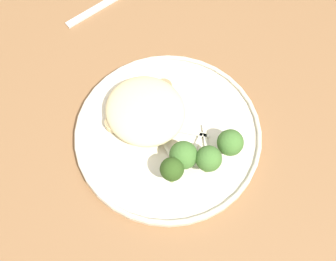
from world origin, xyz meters
TOP-DOWN VIEW (x-y plane):
  - ground at (0.00, 0.00)m, footprint 6.00×6.00m
  - wooden_dining_table at (0.00, 0.00)m, footprint 1.40×1.00m
  - dinner_plate at (-0.02, 0.03)m, footprint 0.29×0.29m
  - noodle_bed at (0.03, 0.04)m, footprint 0.13×0.12m
  - seared_scallop_tilted_round at (0.00, 0.03)m, footprint 0.03×0.03m
  - seared_scallop_front_small at (0.04, 0.02)m, footprint 0.02×0.02m
  - seared_scallop_half_hidden at (0.05, 0.06)m, footprint 0.02×0.02m
  - seared_scallop_right_edge at (0.03, -0.00)m, footprint 0.02×0.02m
  - seared_scallop_large_seared at (0.04, -0.02)m, footprint 0.03×0.03m
  - seared_scallop_on_noodles at (0.06, 0.01)m, footprint 0.03×0.03m
  - seared_scallop_tiny_bay at (0.05, 0.08)m, footprint 0.03×0.03m
  - broccoli_floret_tall_stalk at (-0.10, -0.01)m, footprint 0.04×0.04m
  - broccoli_floret_right_tilted at (-0.10, 0.03)m, footprint 0.04×0.04m
  - broccoli_floret_small_sprig at (-0.07, 0.08)m, footprint 0.03×0.03m
  - broccoli_floret_left_leaning at (-0.07, 0.05)m, footprint 0.04×0.04m
  - onion_sliver_long_sliver at (-0.04, 0.06)m, footprint 0.04×0.02m
  - onion_sliver_short_strip at (-0.04, 0.01)m, footprint 0.05×0.03m
  - onion_sliver_curled_piece at (-0.07, -0.00)m, footprint 0.04×0.04m
  - onion_sliver_pale_crescent at (-0.07, 0.02)m, footprint 0.02×0.05m

SIDE VIEW (x-z plane):
  - ground at x=0.00m, z-range 0.00..0.00m
  - wooden_dining_table at x=0.00m, z-range 0.29..1.03m
  - dinner_plate at x=-0.02m, z-range 0.74..0.76m
  - onion_sliver_long_sliver at x=-0.04m, z-range 0.75..0.76m
  - onion_sliver_short_strip at x=-0.04m, z-range 0.75..0.76m
  - onion_sliver_curled_piece at x=-0.07m, z-range 0.75..0.76m
  - onion_sliver_pale_crescent at x=-0.07m, z-range 0.75..0.76m
  - seared_scallop_large_seared at x=0.04m, z-range 0.75..0.77m
  - seared_scallop_right_edge at x=0.03m, z-range 0.75..0.77m
  - seared_scallop_tilted_round at x=0.00m, z-range 0.75..0.77m
  - seared_scallop_tiny_bay at x=0.05m, z-range 0.75..0.77m
  - seared_scallop_on_noodles at x=0.06m, z-range 0.75..0.77m
  - seared_scallop_half_hidden at x=0.05m, z-range 0.75..0.77m
  - seared_scallop_front_small at x=0.04m, z-range 0.75..0.77m
  - noodle_bed at x=0.03m, z-range 0.75..0.79m
  - broccoli_floret_tall_stalk at x=-0.10m, z-range 0.76..0.81m
  - broccoli_floret_left_leaning at x=-0.07m, z-range 0.76..0.81m
  - broccoli_floret_right_tilted at x=-0.10m, z-range 0.76..0.82m
  - broccoli_floret_small_sprig at x=-0.07m, z-range 0.76..0.82m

